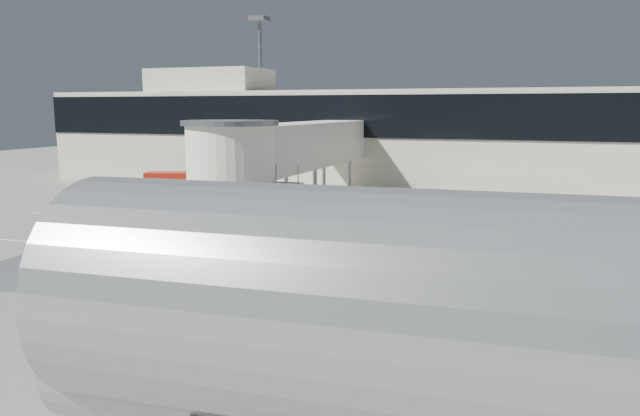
# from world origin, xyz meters

# --- Properties ---
(ground) EXTENTS (140.00, 140.00, 0.00)m
(ground) POSITION_xyz_m (0.00, 0.00, 0.00)
(ground) COLOR gray
(ground) RESTS_ON ground
(lane_markings) EXTENTS (40.00, 30.00, 0.02)m
(lane_markings) POSITION_xyz_m (-0.67, 9.33, 0.01)
(lane_markings) COLOR white
(lane_markings) RESTS_ON ground
(terminal) EXTENTS (64.00, 12.11, 15.20)m
(terminal) POSITION_xyz_m (-0.35, 29.94, 4.11)
(terminal) COLOR silver
(terminal) RESTS_ON ground
(jet_bridge) EXTENTS (5.70, 20.40, 6.03)m
(jet_bridge) POSITION_xyz_m (-3.97, 12.26, 4.28)
(jet_bridge) COLOR white
(jet_bridge) RESTS_ON ground
(baggage_tug) EXTENTS (2.95, 2.48, 1.76)m
(baggage_tug) POSITION_xyz_m (1.80, 5.88, 0.64)
(baggage_tug) COLOR #9C1F0E
(baggage_tug) RESTS_ON ground
(suitcase_cart) EXTENTS (3.82, 2.16, 1.46)m
(suitcase_cart) POSITION_xyz_m (8.22, 3.65, 0.49)
(suitcase_cart) COLOR black
(suitcase_cart) RESTS_ON ground
(box_cart_near) EXTENTS (3.60, 2.25, 1.39)m
(box_cart_near) POSITION_xyz_m (-1.92, -0.13, 0.52)
(box_cart_near) COLOR black
(box_cart_near) RESTS_ON ground
(box_cart_far) EXTENTS (3.99, 2.31, 1.53)m
(box_cart_far) POSITION_xyz_m (-3.17, -0.38, 0.55)
(box_cart_far) COLOR black
(box_cart_far) RESTS_ON ground
(ground_worker) EXTENTS (0.78, 0.62, 1.88)m
(ground_worker) POSITION_xyz_m (-1.36, -0.13, 0.94)
(ground_worker) COLOR #92F91A
(ground_worker) RESTS_ON ground
(minivan) EXTENTS (2.24, 4.47, 1.63)m
(minivan) POSITION_xyz_m (12.69, 12.52, 0.98)
(minivan) COLOR silver
(minivan) RESTS_ON ground
(belt_loader) EXTENTS (4.56, 2.98, 2.06)m
(belt_loader) POSITION_xyz_m (-17.43, 20.63, 0.79)
(belt_loader) COLOR #9C1F0E
(belt_loader) RESTS_ON ground
(aircraft) EXTENTS (21.91, 5.25, 5.49)m
(aircraft) POSITION_xyz_m (12.27, -11.20, 3.12)
(aircraft) COLOR #B0B2B4
(aircraft) RESTS_ON ground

